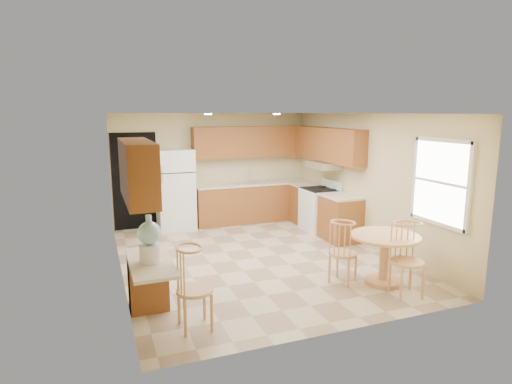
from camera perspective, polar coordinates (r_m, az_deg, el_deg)
name	(u,v)px	position (r m, az deg, el deg)	size (l,w,h in m)	color
floor	(256,258)	(7.60, -0.03, -8.77)	(5.50, 5.50, 0.00)	#C1AD8C
ceiling	(256,113)	(7.17, -0.03, 10.43)	(4.50, 5.50, 0.02)	white
wall_back	(213,168)	(9.87, -5.74, 3.16)	(4.50, 0.02, 2.50)	#C6B885
wall_front	(344,228)	(4.88, 11.61, -4.76)	(4.50, 0.02, 2.50)	#C6B885
wall_left	(118,197)	(6.83, -17.96, -0.66)	(0.02, 5.50, 2.50)	#C6B885
wall_right	(367,180)	(8.34, 14.57, 1.50)	(0.02, 5.50, 2.50)	#C6B885
doorway	(135,181)	(9.58, -15.83, 1.37)	(0.90, 0.02, 2.10)	black
base_cab_back	(253,203)	(9.99, -0.35, -1.44)	(2.75, 0.60, 0.87)	brown
counter_back	(253,184)	(9.91, -0.35, 1.13)	(2.75, 0.63, 0.04)	beige
base_cab_right_a	(306,204)	(9.89, 6.71, -1.64)	(0.60, 0.59, 0.87)	brown
counter_right_a	(307,185)	(9.81, 6.77, 0.96)	(0.63, 0.59, 0.04)	beige
base_cab_right_b	(340,219)	(8.67, 11.17, -3.53)	(0.60, 0.80, 0.87)	brown
counter_right_b	(341,196)	(8.57, 11.28, -0.58)	(0.63, 0.80, 0.04)	beige
upper_cab_back	(251,142)	(9.92, -0.63, 6.73)	(2.75, 0.33, 0.70)	brown
upper_cab_right	(328,144)	(9.20, 9.52, 6.27)	(0.33, 2.42, 0.70)	brown
upper_cab_left	(138,171)	(5.17, -15.51, 2.73)	(0.33, 1.40, 0.70)	brown
sink	(252,183)	(9.90, -0.49, 1.25)	(0.78, 0.44, 0.01)	silver
range_hood	(324,165)	(9.17, 9.07, 3.57)	(0.50, 0.76, 0.14)	silver
desk_pedestal	(148,282)	(5.83, -14.20, -11.53)	(0.48, 0.42, 0.72)	brown
desk_top	(150,263)	(5.34, -13.89, -9.13)	(0.50, 1.20, 0.04)	beige
window	(441,182)	(6.89, 23.42, 1.19)	(0.06, 1.12, 1.30)	white
can_light_a	(208,114)	(8.16, -6.43, 10.28)	(0.14, 0.14, 0.02)	white
can_light_b	(277,114)	(8.62, 2.76, 10.35)	(0.14, 0.14, 0.02)	white
refrigerator	(175,190)	(9.39, -10.73, 0.31)	(0.77, 0.75, 1.75)	white
stove	(320,209)	(9.30, 8.50, -2.27)	(0.65, 0.76, 1.09)	white
dining_table	(384,252)	(6.67, 16.75, -7.63)	(1.01, 1.01, 0.75)	#E4A872
chair_table_a	(347,247)	(6.46, 12.01, -7.22)	(0.41, 0.52, 0.94)	#E4A872
chair_table_b	(413,255)	(6.22, 20.17, -7.85)	(0.45, 0.47, 1.02)	#E4A872
chair_desk	(196,282)	(5.05, -7.99, -11.84)	(0.44, 0.57, 0.99)	#E4A872
water_crock	(150,241)	(5.22, -13.99, -6.36)	(0.28, 0.28, 0.57)	white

